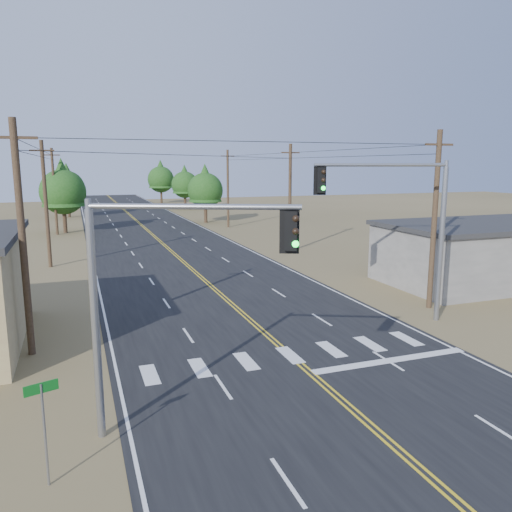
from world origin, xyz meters
name	(u,v)px	position (x,y,z in m)	size (l,w,h in m)	color
ground	(404,455)	(0.00, 0.00, 0.00)	(220.00, 220.00, 0.00)	olive
road	(184,263)	(0.00, 30.00, 0.01)	(15.00, 200.00, 0.02)	black
building_right	(492,253)	(19.00, 16.00, 2.00)	(15.00, 8.00, 4.00)	gray
utility_pole_left_near	(22,238)	(-10.50, 12.00, 5.12)	(1.80, 0.30, 10.00)	#4C3826
utility_pole_left_mid	(46,203)	(-10.50, 32.00, 5.12)	(1.80, 0.30, 10.00)	#4C3826
utility_pole_left_far	(54,191)	(-10.50, 52.00, 5.12)	(1.80, 0.30, 10.00)	#4C3826
utility_pole_right_near	(434,219)	(10.50, 12.00, 5.12)	(1.80, 0.30, 10.00)	#4C3826
utility_pole_right_mid	(290,197)	(10.50, 32.00, 5.12)	(1.80, 0.30, 10.00)	#4C3826
utility_pole_right_far	(228,188)	(10.50, 52.00, 5.12)	(1.80, 0.30, 10.00)	#4C3826
signal_mast_left	(152,281)	(-6.41, 3.28, 4.87)	(5.57, 2.71, 7.19)	gray
signal_mast_right	(406,214)	(7.46, 10.51, 5.64)	(6.56, 2.22, 8.34)	gray
street_sign	(44,417)	(-9.42, 2.00, 1.89)	(0.80, 0.30, 2.81)	gray
tree_left_near	(63,187)	(-9.62, 53.41, 5.45)	(5.35, 5.35, 8.92)	#3F2D1E
tree_left_mid	(67,184)	(-9.28, 72.50, 5.16)	(5.06, 5.06, 8.43)	#3F2D1E
tree_left_far	(52,187)	(-12.24, 92.11, 3.87)	(3.80, 3.80, 6.33)	#3F2D1E
tree_right_near	(205,187)	(9.00, 58.07, 5.05)	(4.96, 4.96, 8.26)	#3F2D1E
tree_right_mid	(185,182)	(10.89, 80.84, 4.97)	(4.88, 4.88, 8.13)	#3F2D1E
tree_right_far	(161,177)	(9.00, 96.02, 5.59)	(5.48, 5.48, 9.14)	#3F2D1E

